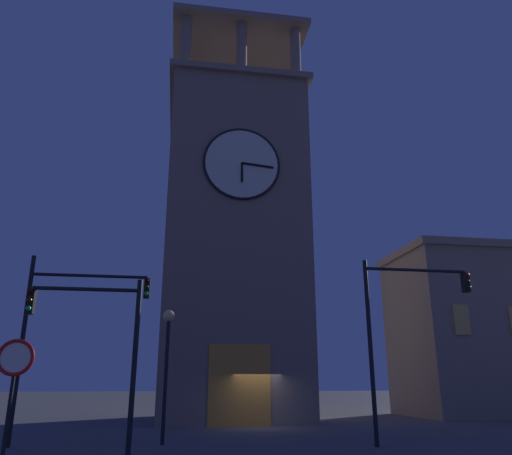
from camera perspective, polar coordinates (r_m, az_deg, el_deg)
The scene contains 7 objects.
ground_plane at distance 25.89m, azimuth 0.42°, elevation -22.14°, with size 200.00×200.00×0.00m, color #4C4C51.
clocktower at distance 31.80m, azimuth -2.75°, elevation -1.56°, with size 8.92×9.32×27.74m.
traffic_signal_near at distance 19.70m, azimuth -21.35°, elevation -9.77°, with size 4.44×0.41×6.67m.
traffic_signal_mid at distance 15.96m, azimuth -17.77°, elevation -11.67°, with size 3.37×0.41×5.20m.
traffic_signal_far at distance 19.37m, azimuth 16.48°, elevation -9.92°, with size 4.26×0.41×6.54m.
street_lamp at distance 19.13m, azimuth -10.24°, elevation -13.53°, with size 0.44×0.44×4.73m.
no_horn_sign at distance 12.00m, azimuth -26.23°, elevation -14.58°, with size 0.78×0.14×3.00m.
Camera 1 is at (4.25, 25.45, 2.12)m, focal length 34.55 mm.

